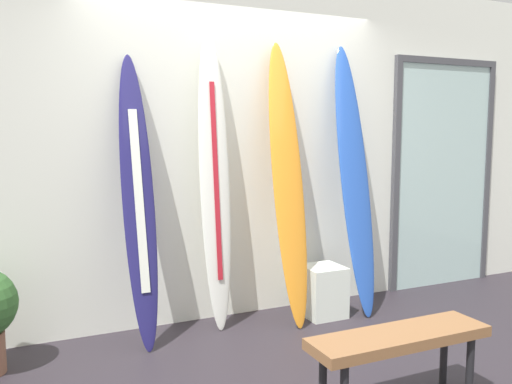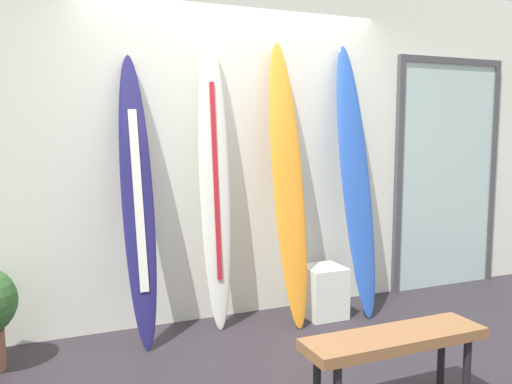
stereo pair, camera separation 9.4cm
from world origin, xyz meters
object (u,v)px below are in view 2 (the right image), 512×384
(display_block_left, at_px, (323,292))
(surfboard_ivory, at_px, (214,181))
(bench, at_px, (395,344))
(surfboard_sunset, at_px, (288,183))
(glass_door, at_px, (447,171))
(surfboard_cobalt, at_px, (356,181))
(surfboard_navy, at_px, (138,200))

(display_block_left, bearing_deg, surfboard_ivory, 170.59)
(display_block_left, xyz_separation_m, bench, (-0.40, -1.45, 0.17))
(surfboard_sunset, relative_size, glass_door, 1.01)
(display_block_left, xyz_separation_m, glass_door, (1.55, 0.32, 0.93))
(surfboard_ivory, height_order, glass_door, surfboard_ivory)
(bench, bearing_deg, surfboard_cobalt, 64.20)
(glass_door, bearing_deg, surfboard_navy, -175.40)
(surfboard_sunset, xyz_separation_m, glass_door, (1.86, 0.28, 0.02))
(surfboard_sunset, bearing_deg, glass_door, 8.62)
(surfboard_cobalt, bearing_deg, surfboard_ivory, 174.49)
(glass_door, bearing_deg, surfboard_sunset, -171.38)
(surfboard_cobalt, height_order, bench, surfboard_cobalt)
(surfboard_navy, xyz_separation_m, surfboard_ivory, (0.60, 0.07, 0.10))
(surfboard_cobalt, relative_size, display_block_left, 5.38)
(glass_door, height_order, bench, glass_door)
(surfboard_sunset, height_order, glass_door, surfboard_sunset)
(surfboard_navy, xyz_separation_m, display_block_left, (1.48, -0.07, -0.83))
(surfboard_navy, bearing_deg, bench, -54.56)
(glass_door, xyz_separation_m, bench, (-1.95, -1.77, -0.76))
(surfboard_sunset, relative_size, bench, 2.12)
(surfboard_sunset, bearing_deg, surfboard_ivory, 169.05)
(surfboard_ivory, bearing_deg, surfboard_sunset, -10.95)
(surfboard_ivory, distance_m, glass_door, 2.44)
(surfboard_navy, height_order, display_block_left, surfboard_navy)
(surfboard_cobalt, height_order, display_block_left, surfboard_cobalt)
(surfboard_ivory, relative_size, bench, 2.17)
(surfboard_cobalt, distance_m, display_block_left, 0.96)
(surfboard_navy, distance_m, surfboard_sunset, 1.17)
(display_block_left, bearing_deg, surfboard_navy, 177.14)
(surfboard_ivory, xyz_separation_m, surfboard_cobalt, (1.20, -0.12, -0.03))
(surfboard_cobalt, bearing_deg, surfboard_sunset, 179.55)
(glass_door, bearing_deg, surfboard_ivory, -175.97)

